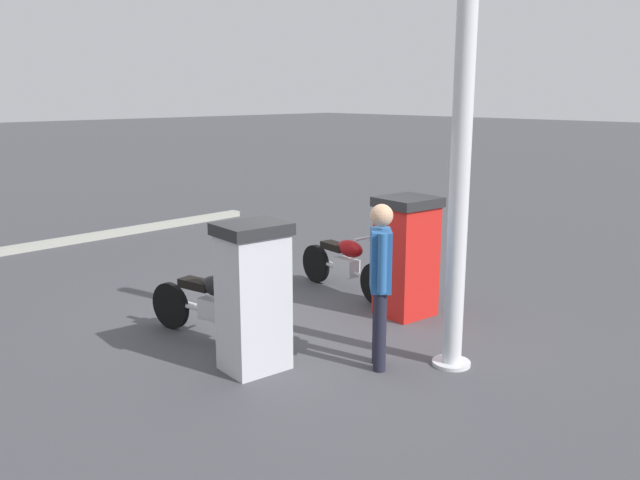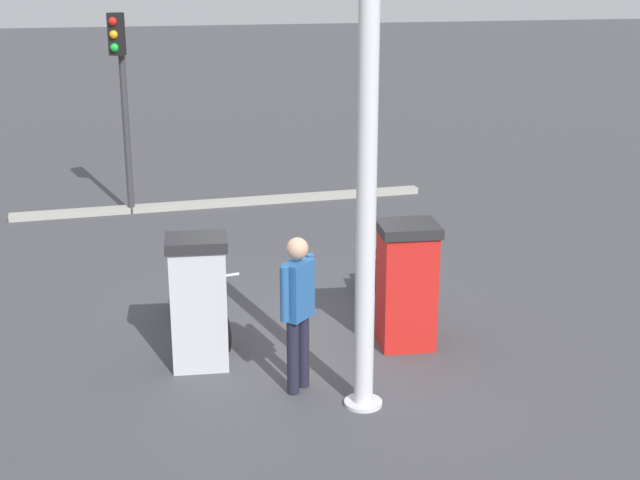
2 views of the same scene
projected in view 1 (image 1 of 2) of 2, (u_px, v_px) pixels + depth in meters
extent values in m
plane|color=#424247|center=(309.00, 327.00, 8.04)|extent=(120.00, 120.00, 0.00)
cube|color=red|center=(406.00, 261.00, 8.38)|extent=(0.64, 0.68, 1.40)
cube|color=#1E478C|center=(390.00, 234.00, 8.54)|extent=(0.07, 0.44, 0.32)
cube|color=#262628|center=(408.00, 202.00, 8.21)|extent=(0.70, 0.75, 0.12)
cylinder|color=black|center=(377.00, 274.00, 8.57)|extent=(0.05, 0.05, 0.91)
cube|color=silver|center=(253.00, 303.00, 6.71)|extent=(0.56, 0.67, 1.41)
cube|color=black|center=(239.00, 268.00, 6.84)|extent=(0.07, 0.43, 0.32)
cube|color=#262628|center=(252.00, 229.00, 6.54)|extent=(0.62, 0.73, 0.12)
cylinder|color=black|center=(223.00, 319.00, 6.87)|extent=(0.05, 0.05, 0.92)
cylinder|color=black|center=(376.00, 284.00, 8.88)|extent=(0.57, 0.14, 0.57)
cylinder|color=black|center=(316.00, 264.00, 9.92)|extent=(0.57, 0.14, 0.57)
cube|color=silver|center=(347.00, 267.00, 9.34)|extent=(0.38, 0.24, 0.24)
cylinder|color=silver|center=(344.00, 270.00, 9.39)|extent=(1.00, 0.17, 0.05)
ellipsoid|color=maroon|center=(350.00, 249.00, 9.22)|extent=(0.50, 0.27, 0.24)
cube|color=black|center=(335.00, 246.00, 9.49)|extent=(0.46, 0.25, 0.10)
cylinder|color=silver|center=(375.00, 261.00, 8.84)|extent=(0.26, 0.07, 0.57)
cylinder|color=silver|center=(371.00, 237.00, 8.84)|extent=(0.10, 0.56, 0.04)
sphere|color=silver|center=(376.00, 247.00, 8.78)|extent=(0.16, 0.16, 0.14)
cylinder|color=silver|center=(330.00, 264.00, 9.83)|extent=(0.55, 0.13, 0.07)
cylinder|color=black|center=(258.00, 329.00, 7.19)|extent=(0.57, 0.17, 0.57)
cylinder|color=black|center=(171.00, 306.00, 7.96)|extent=(0.57, 0.17, 0.57)
cube|color=silver|center=(215.00, 309.00, 7.53)|extent=(0.39, 0.26, 0.24)
cylinder|color=silver|center=(212.00, 312.00, 7.56)|extent=(1.02, 0.24, 0.05)
ellipsoid|color=black|center=(218.00, 286.00, 7.42)|extent=(0.51, 0.30, 0.24)
cube|color=black|center=(197.00, 284.00, 7.62)|extent=(0.47, 0.28, 0.10)
cylinder|color=silver|center=(254.00, 302.00, 7.15)|extent=(0.26, 0.09, 0.57)
cylinder|color=silver|center=(248.00, 272.00, 7.12)|extent=(0.14, 0.56, 0.04)
sphere|color=silver|center=(255.00, 284.00, 7.09)|extent=(0.16, 0.16, 0.14)
cylinder|color=silver|center=(190.00, 305.00, 7.94)|extent=(0.55, 0.17, 0.07)
cylinder|color=#1E1E2D|center=(379.00, 325.00, 6.91)|extent=(0.18, 0.18, 0.83)
cylinder|color=#1E1E2D|center=(380.00, 332.00, 6.71)|extent=(0.18, 0.18, 0.83)
cube|color=#265999|center=(381.00, 260.00, 6.65)|extent=(0.39, 0.40, 0.62)
cylinder|color=#265999|center=(379.00, 252.00, 6.88)|extent=(0.13, 0.13, 0.59)
cylinder|color=#265999|center=(382.00, 263.00, 6.41)|extent=(0.13, 0.13, 0.59)
sphere|color=tan|center=(382.00, 216.00, 6.55)|extent=(0.33, 0.33, 0.23)
cylinder|color=silver|center=(460.00, 168.00, 6.49)|extent=(0.20, 0.20, 4.13)
cylinder|color=silver|center=(451.00, 363.00, 6.94)|extent=(0.40, 0.40, 0.04)
cube|color=#9E9E93|center=(75.00, 239.00, 12.56)|extent=(0.49, 7.81, 0.12)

